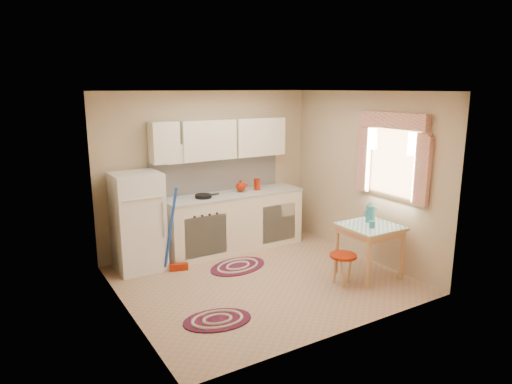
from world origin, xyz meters
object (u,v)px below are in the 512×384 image
base_cabinets (234,222)px  stool (343,270)px  table (369,251)px  fridge (138,222)px

base_cabinets → stool: size_ratio=5.36×
stool → base_cabinets: bearing=105.6°
table → fridge: bearing=144.4°
fridge → base_cabinets: size_ratio=0.62×
fridge → stool: 2.90m
base_cabinets → fridge: bearing=-178.2°
base_cabinets → table: size_ratio=3.12×
fridge → table: bearing=-35.6°
fridge → table: fridge is taller
base_cabinets → table: base_cabinets is taller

